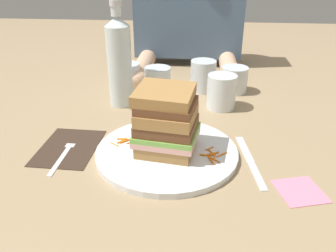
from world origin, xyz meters
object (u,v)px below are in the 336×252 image
Objects in this scene: napkin_dark at (69,147)px; empty_tumbler_3 at (234,80)px; empty_tumbler_2 at (128,76)px; fork at (65,151)px; napkin_pink at (300,191)px; diner_across at (189,0)px; water_bottle at (119,61)px; sandwich at (166,121)px; empty_tumbler_0 at (158,82)px; empty_tumbler_1 at (203,76)px; main_plate at (167,152)px; juice_glass at (221,94)px; knife at (251,162)px.

empty_tumbler_3 is at bearing 43.98° from napkin_dark.
fork is at bearing -98.57° from empty_tumbler_2.
napkin_dark and napkin_pink have the same top height.
diner_across is (0.17, 0.27, 0.19)m from empty_tumbler_2.
napkin_dark is at bearing -105.06° from water_bottle.
sandwich reaches higher than empty_tumbler_0.
empty_tumbler_1 is at bearing -2.10° from empty_tumbler_2.
empty_tumbler_0 is (-0.06, 0.32, 0.04)m from main_plate.
diner_across is at bearing 77.79° from empty_tumbler_0.
sandwich is at bearing -115.88° from juice_glass.
empty_tumbler_2 is at bearing 80.96° from napkin_dark.
juice_glass is at bearing -25.30° from empty_tumbler_2.
diner_across reaches higher than main_plate.
main_plate is at bearing 3.18° from fork.
empty_tumbler_3 is (0.09, -0.00, -0.01)m from empty_tumbler_1.
knife is 2.54× the size of empty_tumbler_3.
empty_tumbler_1 reaches higher than knife.
water_bottle is 0.14m from empty_tumbler_0.
juice_glass is 0.31m from empty_tumbler_2.
empty_tumbler_3 is at bearing -1.60° from empty_tumbler_2.
empty_tumbler_1 is 1.22× the size of empty_tumbler_2.
empty_tumbler_0 is 0.14m from empty_tumbler_1.
main_plate is 1.78× the size of fork.
napkin_pink is (0.46, -0.11, -0.00)m from napkin_dark.
napkin_pink is at bearing -22.47° from main_plate.
juice_glass reaches higher than empty_tumbler_2.
main_plate is 0.69m from diner_across.
juice_glass is (0.34, 0.27, 0.04)m from fork.
sandwich reaches higher than empty_tumbler_2.
knife is at bearing -89.29° from empty_tumbler_3.
empty_tumbler_1 is (0.13, 0.06, 0.00)m from empty_tumbler_0.
juice_glass is at bearing 0.06° from water_bottle.
juice_glass reaches higher than napkin_dark.
napkin_pink is (0.46, -0.09, -0.00)m from fork.
water_bottle is at bearing -151.06° from empty_tumbler_1.
fork is at bearing -115.76° from empty_tumbler_0.
main_plate is at bearing -68.29° from empty_tumbler_2.
napkin_dark is 2.11× the size of empty_tumbler_3.
sandwich is at bearing -113.99° from empty_tumbler_3.
water_bottle reaches higher than empty_tumbler_0.
empty_tumbler_1 is (0.08, 0.38, -0.03)m from sandwich.
napkin_pink is (0.30, -0.42, -0.04)m from empty_tumbler_0.
empty_tumbler_1 is 1.18× the size of empty_tumbler_3.
empty_tumbler_0 is 0.23m from empty_tumbler_3.
sandwich is at bearing 157.43° from napkin_pink.
juice_glass is 0.13m from empty_tumbler_3.
empty_tumbler_3 is (0.32, 0.12, -0.09)m from water_bottle.
water_bottle is 0.55m from napkin_pink.
empty_tumbler_1 is 0.52m from napkin_pink.
empty_tumbler_0 is (0.09, 0.06, -0.08)m from water_bottle.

